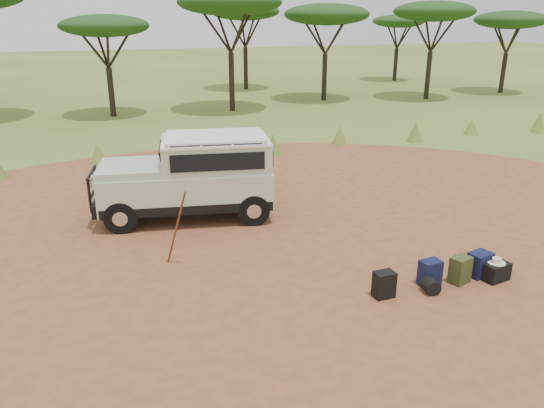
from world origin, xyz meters
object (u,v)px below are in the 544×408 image
object	(u,v)px
walking_staff	(176,228)
backpack_olive	(460,270)
safari_vehicle	(192,179)
backpack_navy	(430,273)
hard_case	(495,271)
duffel_navy	(479,264)
backpack_black	(384,285)

from	to	relation	value
walking_staff	backpack_olive	bearing A→B (deg)	-67.25
walking_staff	backpack_olive	size ratio (longest dim) A/B	3.25
safari_vehicle	walking_staff	distance (m)	2.71
backpack_navy	hard_case	size ratio (longest dim) A/B	1.00
walking_staff	hard_case	distance (m)	6.23
duffel_navy	backpack_navy	bearing A→B (deg)	166.58
walking_staff	safari_vehicle	bearing A→B (deg)	31.51
backpack_black	duffel_navy	world-z (taller)	backpack_black
backpack_black	duffel_navy	bearing A→B (deg)	0.03
walking_staff	duffel_navy	size ratio (longest dim) A/B	3.52
hard_case	backpack_olive	bearing A→B (deg)	159.63
backpack_navy	duffel_navy	world-z (taller)	backpack_navy
safari_vehicle	backpack_olive	world-z (taller)	safari_vehicle
safari_vehicle	hard_case	bearing A→B (deg)	-37.24
backpack_navy	backpack_olive	bearing A→B (deg)	-14.82
backpack_navy	hard_case	distance (m)	1.33
safari_vehicle	backpack_navy	xyz separation A→B (m)	(3.50, -4.93, -0.75)
hard_case	duffel_navy	bearing A→B (deg)	116.88
walking_staff	backpack_black	world-z (taller)	walking_staff
safari_vehicle	duffel_navy	bearing A→B (deg)	-36.99
duffel_navy	hard_case	xyz separation A→B (m)	(0.18, -0.24, -0.07)
backpack_black	backpack_navy	distance (m)	1.05
safari_vehicle	backpack_black	world-z (taller)	safari_vehicle
duffel_navy	backpack_black	bearing A→B (deg)	169.35
hard_case	backpack_navy	bearing A→B (deg)	159.64
walking_staff	duffel_navy	world-z (taller)	walking_staff
backpack_black	duffel_navy	distance (m)	2.17
backpack_navy	duffel_navy	bearing A→B (deg)	-4.59
backpack_navy	safari_vehicle	bearing A→B (deg)	120.42
backpack_navy	backpack_black	bearing A→B (deg)	-178.83
walking_staff	backpack_olive	world-z (taller)	walking_staff
safari_vehicle	duffel_navy	xyz separation A→B (m)	(4.63, -4.93, -0.76)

